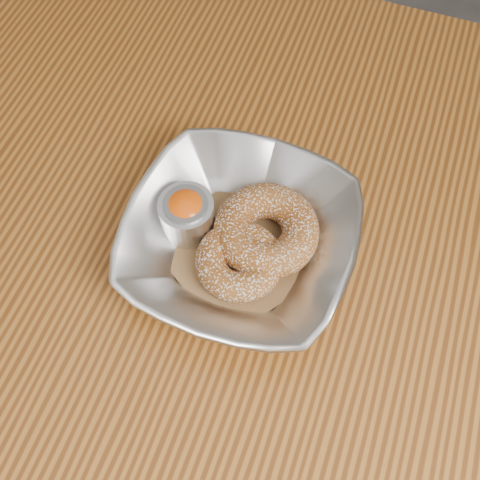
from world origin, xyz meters
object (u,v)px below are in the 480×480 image
(table, at_px, (310,285))
(donut_back, at_px, (266,230))
(ramekin, at_px, (187,214))
(serving_bowl, at_px, (240,241))
(donut_front, at_px, (239,261))

(table, xyz_separation_m, donut_back, (-0.06, -0.01, 0.13))
(donut_back, bearing_deg, ramekin, -171.45)
(table, distance_m, ramekin, 0.20)
(ramekin, bearing_deg, donut_back, 8.55)
(serving_bowl, height_order, donut_back, serving_bowl)
(serving_bowl, bearing_deg, donut_front, -72.11)
(serving_bowl, relative_size, donut_back, 2.13)
(table, xyz_separation_m, donut_front, (-0.07, -0.05, 0.12))
(donut_back, bearing_deg, table, 12.90)
(serving_bowl, bearing_deg, ramekin, 172.84)
(donut_back, height_order, donut_front, donut_back)
(donut_front, distance_m, ramekin, 0.07)
(table, distance_m, serving_bowl, 0.15)
(table, height_order, donut_front, donut_front)
(table, distance_m, donut_back, 0.14)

